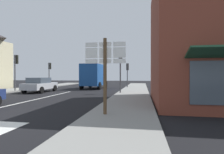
{
  "coord_description": "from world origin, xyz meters",
  "views": [
    {
      "loc": [
        7.41,
        -5.79,
        1.71
      ],
      "look_at": [
        4.21,
        13.22,
        1.52
      ],
      "focal_mm": 29.12,
      "sensor_mm": 36.0,
      "label": 1
    }
  ],
  "objects_px": {
    "traffic_light_near_left": "(16,65)",
    "traffic_light_far_left": "(50,69)",
    "route_sign_post": "(105,68)",
    "traffic_light_near_right": "(121,63)",
    "traffic_light_far_right": "(127,70)",
    "sedan_far": "(40,85)",
    "delivery_truck": "(94,76)"
  },
  "relations": [
    {
      "from": "delivery_truck",
      "to": "traffic_light_far_right",
      "type": "bearing_deg",
      "value": 24.69
    },
    {
      "from": "traffic_light_far_right",
      "to": "traffic_light_near_right",
      "type": "distance_m",
      "value": 7.74
    },
    {
      "from": "route_sign_post",
      "to": "traffic_light_near_left",
      "type": "distance_m",
      "value": 14.84
    },
    {
      "from": "traffic_light_near_left",
      "to": "traffic_light_far_left",
      "type": "height_order",
      "value": "traffic_light_near_left"
    },
    {
      "from": "route_sign_post",
      "to": "traffic_light_far_right",
      "type": "relative_size",
      "value": 0.98
    },
    {
      "from": "traffic_light_far_right",
      "to": "route_sign_post",
      "type": "bearing_deg",
      "value": -88.36
    },
    {
      "from": "delivery_truck",
      "to": "traffic_light_near_left",
      "type": "height_order",
      "value": "traffic_light_near_left"
    },
    {
      "from": "traffic_light_far_left",
      "to": "route_sign_post",
      "type": "bearing_deg",
      "value": -55.33
    },
    {
      "from": "route_sign_post",
      "to": "traffic_light_near_left",
      "type": "relative_size",
      "value": 0.85
    },
    {
      "from": "sedan_far",
      "to": "delivery_truck",
      "type": "height_order",
      "value": "delivery_truck"
    },
    {
      "from": "delivery_truck",
      "to": "traffic_light_near_right",
      "type": "bearing_deg",
      "value": -54.97
    },
    {
      "from": "traffic_light_far_right",
      "to": "delivery_truck",
      "type": "bearing_deg",
      "value": -155.31
    },
    {
      "from": "delivery_truck",
      "to": "route_sign_post",
      "type": "xyz_separation_m",
      "value": [
        4.58,
        -15.09,
        0.35
      ]
    },
    {
      "from": "traffic_light_near_left",
      "to": "traffic_light_far_left",
      "type": "distance_m",
      "value": 6.85
    },
    {
      "from": "delivery_truck",
      "to": "traffic_light_far_left",
      "type": "relative_size",
      "value": 1.46
    },
    {
      "from": "traffic_light_near_left",
      "to": "traffic_light_far_left",
      "type": "xyz_separation_m",
      "value": [
        0.0,
        6.85,
        -0.25
      ]
    },
    {
      "from": "sedan_far",
      "to": "route_sign_post",
      "type": "relative_size",
      "value": 1.32
    },
    {
      "from": "sedan_far",
      "to": "traffic_light_near_right",
      "type": "relative_size",
      "value": 1.12
    },
    {
      "from": "traffic_light_near_left",
      "to": "traffic_light_far_right",
      "type": "height_order",
      "value": "traffic_light_near_left"
    },
    {
      "from": "traffic_light_far_right",
      "to": "traffic_light_far_left",
      "type": "relative_size",
      "value": 0.95
    },
    {
      "from": "route_sign_post",
      "to": "traffic_light_near_right",
      "type": "distance_m",
      "value": 9.3
    },
    {
      "from": "route_sign_post",
      "to": "traffic_light_far_right",
      "type": "height_order",
      "value": "traffic_light_far_right"
    },
    {
      "from": "sedan_far",
      "to": "traffic_light_far_right",
      "type": "distance_m",
      "value": 11.14
    },
    {
      "from": "sedan_far",
      "to": "traffic_light_near_right",
      "type": "bearing_deg",
      "value": -2.98
    },
    {
      "from": "sedan_far",
      "to": "traffic_light_far_left",
      "type": "bearing_deg",
      "value": 111.24
    },
    {
      "from": "delivery_truck",
      "to": "traffic_light_far_left",
      "type": "xyz_separation_m",
      "value": [
        -6.76,
        1.3,
        0.9
      ]
    },
    {
      "from": "sedan_far",
      "to": "delivery_truck",
      "type": "relative_size",
      "value": 0.84
    },
    {
      "from": "traffic_light_far_left",
      "to": "sedan_far",
      "type": "bearing_deg",
      "value": -68.76
    },
    {
      "from": "traffic_light_near_left",
      "to": "traffic_light_far_left",
      "type": "bearing_deg",
      "value": 90.0
    },
    {
      "from": "sedan_far",
      "to": "delivery_truck",
      "type": "distance_m",
      "value": 6.88
    },
    {
      "from": "delivery_truck",
      "to": "traffic_light_far_right",
      "type": "relative_size",
      "value": 1.54
    },
    {
      "from": "route_sign_post",
      "to": "traffic_light_near_right",
      "type": "bearing_deg",
      "value": 93.0
    }
  ]
}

